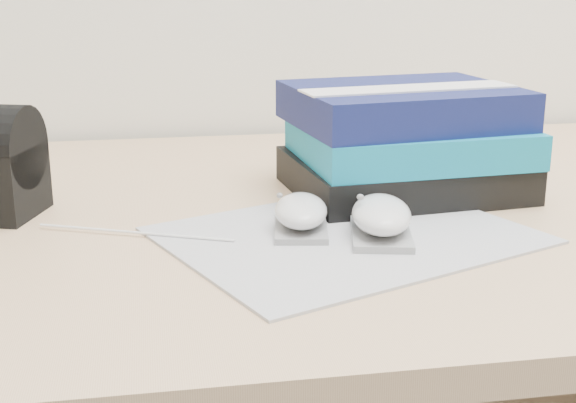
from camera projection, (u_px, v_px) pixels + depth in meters
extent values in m
cube|color=tan|center=(348.00, 214.00, 0.93)|extent=(1.60, 0.80, 0.03)
cube|color=tan|center=(290.00, 350.00, 1.39)|extent=(1.52, 0.03, 0.35)
cube|color=gray|center=(347.00, 235.00, 0.81)|extent=(0.42, 0.38, 0.00)
cube|color=gray|center=(301.00, 227.00, 0.82)|extent=(0.07, 0.10, 0.01)
ellipsoid|color=silver|center=(301.00, 210.00, 0.81)|extent=(0.07, 0.10, 0.03)
ellipsoid|color=gray|center=(280.00, 195.00, 0.80)|extent=(0.01, 0.01, 0.01)
cube|color=gray|center=(381.00, 233.00, 0.80)|extent=(0.08, 0.12, 0.01)
ellipsoid|color=silver|center=(381.00, 214.00, 0.79)|extent=(0.08, 0.12, 0.03)
ellipsoid|color=gray|center=(360.00, 197.00, 0.78)|extent=(0.01, 0.01, 0.01)
cylinder|color=white|center=(135.00, 233.00, 0.81)|extent=(0.19, 0.09, 0.00)
cube|color=black|center=(403.00, 175.00, 0.96)|extent=(0.28, 0.23, 0.04)
cube|color=#0F7EA4|center=(409.00, 142.00, 0.95)|extent=(0.27, 0.22, 0.04)
cube|color=#111951|center=(402.00, 105.00, 0.94)|extent=(0.28, 0.23, 0.04)
cube|color=white|center=(410.00, 88.00, 0.91)|extent=(0.26, 0.09, 0.00)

